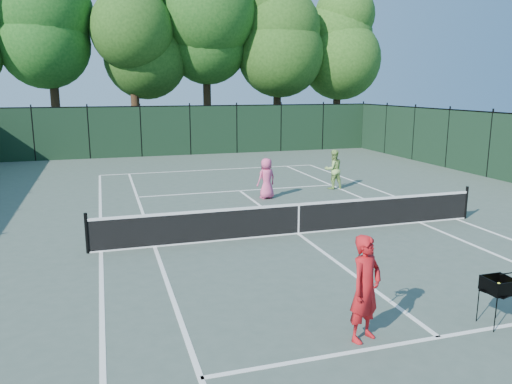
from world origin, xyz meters
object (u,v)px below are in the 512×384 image
object	(u,v)px
ball_hopper	(499,286)
loose_ball_midcourt	(363,268)
player_green	(333,169)
coach	(366,288)
player_pink	(267,178)

from	to	relation	value
ball_hopper	loose_ball_midcourt	size ratio (longest dim) A/B	13.12
player_green	ball_hopper	bearing A→B (deg)	73.59
coach	player_green	xyz separation A→B (m)	(5.10, 11.73, -0.09)
player_pink	loose_ball_midcourt	xyz separation A→B (m)	(-0.24, -7.86, -0.74)
coach	loose_ball_midcourt	xyz separation A→B (m)	(1.61, 2.92, -0.88)
player_pink	loose_ball_midcourt	distance (m)	7.90
coach	player_pink	bearing A→B (deg)	55.56
player_green	ball_hopper	distance (m)	12.25
player_green	ball_hopper	world-z (taller)	player_green
player_pink	player_green	xyz separation A→B (m)	(3.24, 0.95, 0.04)
player_pink	ball_hopper	size ratio (longest dim) A/B	1.74
player_pink	player_green	world-z (taller)	player_green
ball_hopper	loose_ball_midcourt	world-z (taller)	ball_hopper
player_green	loose_ball_midcourt	world-z (taller)	player_green
coach	player_green	world-z (taller)	coach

